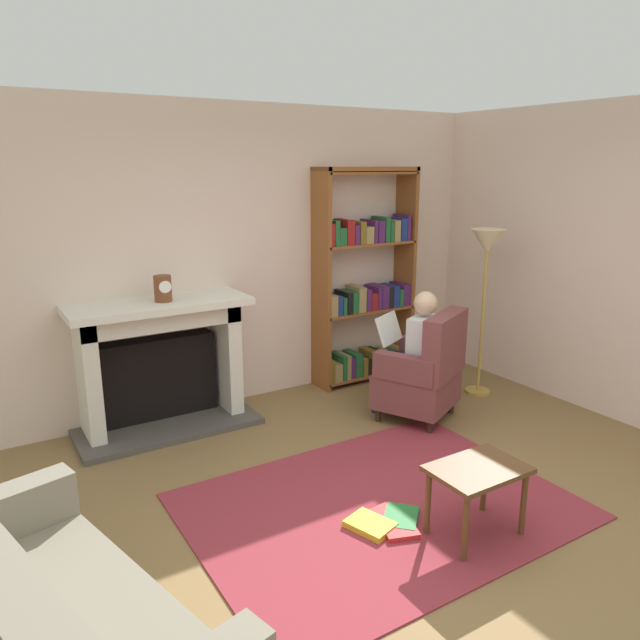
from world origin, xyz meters
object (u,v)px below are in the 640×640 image
(fireplace, at_px, (160,360))
(seated_reader, at_px, (413,349))
(mantel_clock, at_px, (163,289))
(armchair_reading, at_px, (424,373))
(side_table, at_px, (477,478))
(floor_lamp, at_px, (487,256))
(bookshelf, at_px, (365,284))

(fireplace, distance_m, seated_reader, 2.15)
(mantel_clock, bearing_deg, armchair_reading, -26.51)
(mantel_clock, bearing_deg, fireplace, 108.44)
(mantel_clock, distance_m, side_table, 2.79)
(fireplace, relative_size, mantel_clock, 7.09)
(seated_reader, height_order, side_table, seated_reader)
(fireplace, height_order, floor_lamp, floor_lamp)
(bookshelf, bearing_deg, armchair_reading, -97.74)
(mantel_clock, bearing_deg, floor_lamp, -15.54)
(armchair_reading, distance_m, floor_lamp, 1.28)
(seated_reader, bearing_deg, side_table, 35.85)
(fireplace, bearing_deg, armchair_reading, -28.44)
(mantel_clock, relative_size, seated_reader, 0.18)
(bookshelf, bearing_deg, mantel_clock, -176.29)
(bookshelf, relative_size, floor_lamp, 1.35)
(fireplace, relative_size, armchair_reading, 1.53)
(seated_reader, relative_size, floor_lamp, 0.71)
(side_table, distance_m, floor_lamp, 2.60)
(armchair_reading, bearing_deg, side_table, 32.66)
(fireplace, xyz_separation_m, bookshelf, (2.12, 0.03, 0.42))
(fireplace, relative_size, seated_reader, 1.30)
(floor_lamp, bearing_deg, side_table, -136.56)
(side_table, xyz_separation_m, floor_lamp, (1.75, 1.66, 0.97))
(fireplace, relative_size, floor_lamp, 0.93)
(mantel_clock, bearing_deg, bookshelf, 3.71)
(bookshelf, height_order, seated_reader, bookshelf)
(armchair_reading, xyz_separation_m, floor_lamp, (0.87, 0.19, 0.92))
(armchair_reading, bearing_deg, seated_reader, -90.00)
(fireplace, xyz_separation_m, floor_lamp, (2.85, -0.88, 0.77))
(fireplace, xyz_separation_m, armchair_reading, (1.97, -1.07, -0.16))
(bookshelf, bearing_deg, seated_reader, -101.46)
(mantel_clock, height_order, side_table, mantel_clock)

